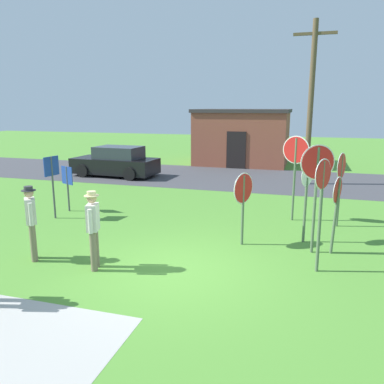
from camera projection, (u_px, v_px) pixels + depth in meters
name	position (u px, v px, depth m)	size (l,w,h in m)	color
ground_plane	(175.00, 272.00, 8.30)	(80.00, 80.00, 0.00)	#518E33
street_asphalt	(251.00, 179.00, 18.96)	(60.00, 6.40, 0.01)	#424247
concrete_path	(12.00, 343.00, 5.79)	(3.20, 2.40, 0.01)	#ADAAA3
building_background	(243.00, 137.00, 23.78)	(5.59, 4.41, 3.32)	brown
utility_pole	(311.00, 101.00, 16.95)	(1.80, 0.24, 7.10)	brown
parked_car_on_street	(116.00, 163.00, 19.63)	(4.39, 2.20, 1.51)	black
stop_sign_rear_right	(306.00, 190.00, 9.85)	(0.28, 0.55, 2.09)	#51664C
stop_sign_far_back	(295.00, 162.00, 11.70)	(0.79, 0.33, 2.62)	#51664C
stop_sign_low_front	(341.00, 176.00, 11.15)	(0.28, 0.74, 2.19)	#51664C
stop_sign_nearest	(243.00, 196.00, 9.69)	(0.36, 0.71, 1.87)	#51664C
stop_sign_leaning_right	(321.00, 198.00, 7.99)	(0.33, 0.58, 2.44)	#51664C
stop_sign_rear_left	(336.00, 203.00, 9.07)	(0.25, 0.62, 1.89)	#51664C
stop_sign_leaning_left	(317.00, 179.00, 9.03)	(0.77, 0.35, 2.63)	#51664C
person_in_blue	(93.00, 226.00, 8.26)	(0.32, 0.55, 1.74)	#7A6B56
person_near_signs	(31.00, 219.00, 8.76)	(0.40, 0.45, 1.74)	#7A6B56
info_panel_leftmost	(67.00, 181.00, 12.92)	(0.56, 0.26, 1.53)	#4C4C51
info_panel_middle	(52.00, 176.00, 12.01)	(0.11, 0.60, 1.97)	#4C4C51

